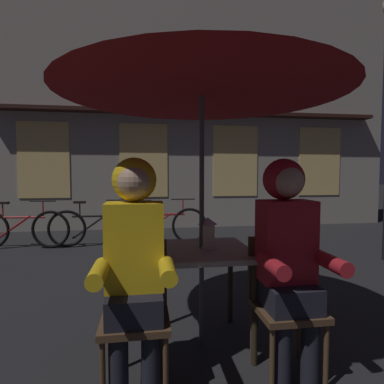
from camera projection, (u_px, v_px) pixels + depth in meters
ground_plane at (201, 344)px, 2.39m from camera, size 60.00×60.00×0.00m
cafe_table at (202, 262)px, 2.35m from camera, size 0.72×0.72×0.74m
patio_umbrella at (202, 69)px, 2.27m from camera, size 2.10×2.10×2.31m
lantern at (208, 232)px, 2.36m from camera, size 0.11×0.11×0.23m
chair_left at (136, 305)px, 1.93m from camera, size 0.40×0.40×0.87m
chair_right at (283, 296)px, 2.07m from camera, size 0.40×0.40×0.87m
person_left_hooded at (135, 251)px, 1.85m from camera, size 0.45×0.56×1.40m
person_right_hooded at (288, 245)px, 1.99m from camera, size 0.45×0.56×1.40m
shopfront_building at (189, 100)px, 7.63m from camera, size 10.00×0.93×6.20m
bicycle_nearest at (20, 229)px, 5.39m from camera, size 1.68×0.20×0.84m
bicycle_second at (97, 227)px, 5.55m from camera, size 1.68×0.08×0.84m
bicycle_third at (162, 225)px, 5.76m from camera, size 1.68×0.10×0.84m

